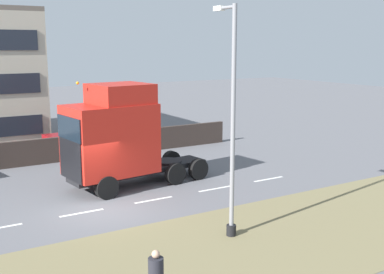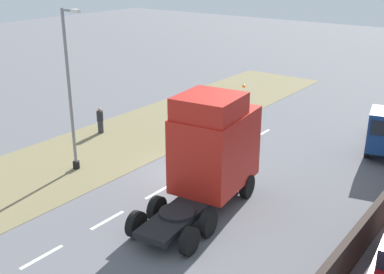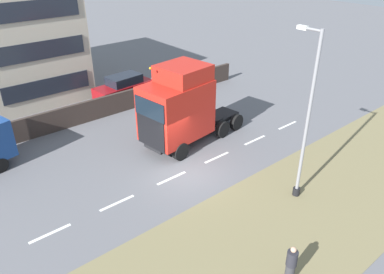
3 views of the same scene
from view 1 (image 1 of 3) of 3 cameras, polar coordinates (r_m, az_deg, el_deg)
The scene contains 7 objects.
ground_plane at distance 20.20m, azimuth -10.48°, elevation -8.39°, with size 120.00×120.00×0.00m, color slate.
grass_verge at distance 15.12m, azimuth -2.17°, elevation -14.98°, with size 7.00×44.00×0.01m.
lane_markings at distance 20.43m, azimuth -8.63°, elevation -8.10°, with size 0.16×17.80×0.00m.
boundary_wall at distance 28.34m, azimuth -16.95°, elevation -1.60°, with size 0.25×24.00×1.44m.
lorry_cab at distance 22.34m, azimuth -9.06°, elevation 0.01°, with size 3.39×7.26×5.01m.
parked_car at distance 30.68m, azimuth -12.84°, elevation -0.06°, with size 2.26×4.62×1.91m.
lamp_post at distance 16.32m, azimuth 4.72°, elevation 0.42°, with size 1.29×0.34×7.91m.
Camera 1 is at (-17.95, 6.51, 6.59)m, focal length 45.00 mm.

